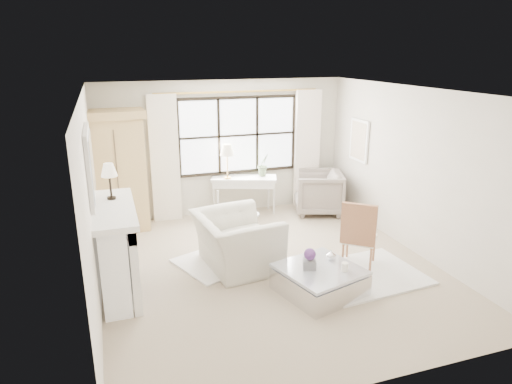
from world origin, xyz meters
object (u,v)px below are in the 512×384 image
at_px(coffee_table, 319,281).
at_px(armoire, 117,171).
at_px(club_armchair, 236,241).
at_px(console_table, 244,196).

bearing_deg(coffee_table, armoire, 111.20).
xyz_separation_m(armoire, club_armchair, (1.63, -2.18, -0.72)).
bearing_deg(armoire, club_armchair, -56.28).
height_order(console_table, club_armchair, club_armchair).
height_order(armoire, club_armchair, armoire).
distance_m(console_table, coffee_table, 3.37).
height_order(armoire, console_table, armoire).
relative_size(armoire, coffee_table, 1.82).
bearing_deg(coffee_table, console_table, 75.32).
distance_m(armoire, club_armchair, 2.81).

